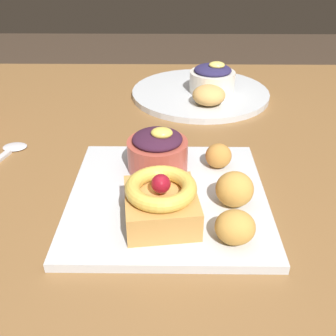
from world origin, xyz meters
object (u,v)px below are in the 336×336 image
Objects in this scene: fritter_back at (235,227)px; back_plate at (200,93)px; fritter_front at (218,156)px; cake_slice at (161,201)px; berry_ramekin at (158,151)px; front_plate at (168,197)px; fritter_middle at (235,189)px; back_ramekin at (212,79)px; spoon at (5,155)px; back_pastry at (209,95)px.

back_plate is (-0.01, 0.48, -0.03)m from fritter_back.
fritter_back is (0.00, -0.16, 0.00)m from fritter_front.
back_plate is (0.07, 0.44, -0.03)m from cake_slice.
berry_ramekin is 1.92× the size of fritter_back.
fritter_middle reaches higher than front_plate.
berry_ramekin and back_ramekin have the same top height.
fritter_middle is 0.41m from back_plate.
berry_ramekin reaches higher than fritter_middle.
back_plate is at bearing 75.69° from berry_ramekin.
fritter_middle reaches higher than spoon.
cake_slice is 1.16× the size of berry_ramekin.
berry_ramekin is at bearing -176.64° from fritter_front.
fritter_front is at bearing -91.04° from back_pastry.
berry_ramekin is at bearing 120.53° from fritter_back.
back_plate is at bearing 91.31° from fritter_front.
fritter_back is 0.47m from back_ramekin.
back_plate is 0.08m from back_pastry.
berry_ramekin is 1.82× the size of fritter_middle.
front_plate is 0.32m from back_pastry.
cake_slice is at bearing -123.03° from fritter_front.
back_pastry is (0.09, 0.36, -0.01)m from cake_slice.
spoon is (-0.26, 0.17, -0.04)m from cake_slice.
back_plate is at bearing 80.49° from cake_slice.
cake_slice is 0.45m from back_plate.
back_plate is 0.43m from spoon.
fritter_back is (0.09, -0.16, -0.01)m from berry_ramekin.
fritter_middle is at bearing -90.84° from back_ramekin.
cake_slice is 0.37m from back_pastry.
cake_slice is (-0.01, -0.05, 0.03)m from front_plate.
berry_ramekin is (-0.02, 0.07, 0.03)m from front_plate.
cake_slice is 0.10m from fritter_middle.
fritter_front is 0.84× the size of fritter_back.
spoon is (-0.33, -0.27, -0.00)m from back_plate.
fritter_front is (0.09, 0.01, -0.01)m from berry_ramekin.
front_plate and back_plate have the same top height.
berry_ramekin is 0.26m from spoon.
cake_slice is at bearing 156.53° from fritter_back.
front_plate reaches higher than spoon.
cake_slice is 0.09m from fritter_back.
cake_slice is at bearing -160.37° from fritter_middle.
spoon is (-0.25, 0.05, -0.04)m from berry_ramekin.
back_ramekin reaches higher than cake_slice.
fritter_back reaches higher than back_plate.
berry_ramekin is at bearing -108.59° from back_ramekin.
berry_ramekin is 1.33× the size of back_pastry.
back_pastry reaches higher than spoon.
back_ramekin is 1.46× the size of back_pastry.
back_plate is (-0.01, 0.32, -0.02)m from fritter_front.
back_pastry is at bearing 76.79° from cake_slice.
fritter_front is at bearing 3.36° from berry_ramekin.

